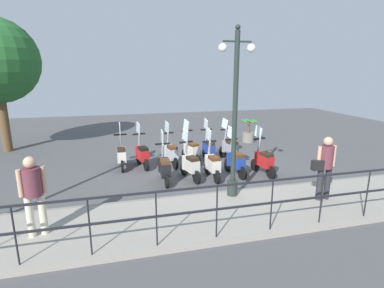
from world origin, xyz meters
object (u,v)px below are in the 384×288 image
at_px(potted_palm, 249,133).
at_px(scooter_far_5, 121,155).
at_px(pedestrian_with_bag, 325,164).
at_px(scooter_near_2, 212,164).
at_px(lamp_post_near, 234,125).
at_px(pedestrian_distant, 33,190).
at_px(scooter_far_4, 142,154).
at_px(scooter_far_1, 208,148).
at_px(scooter_far_0, 230,148).
at_px(scooter_near_0, 263,160).
at_px(scooter_near_3, 190,164).
at_px(scooter_far_2, 191,150).
at_px(scooter_far_3, 171,153).
at_px(scooter_near_1, 235,161).
at_px(scooter_near_4, 164,167).

xyz_separation_m(potted_palm, scooter_far_5, (-2.52, 5.83, 0.04)).
bearing_deg(pedestrian_with_bag, scooter_near_2, 41.62).
xyz_separation_m(lamp_post_near, pedestrian_distant, (-0.87, 4.38, -0.89)).
bearing_deg(scooter_far_4, pedestrian_distant, 137.71).
bearing_deg(scooter_far_4, scooter_far_1, -98.03).
bearing_deg(pedestrian_with_bag, scooter_far_4, 45.98).
relative_size(pedestrian_distant, scooter_far_1, 1.03).
height_order(scooter_near_2, scooter_far_0, same).
xyz_separation_m(lamp_post_near, scooter_far_0, (3.34, -1.22, -1.49)).
height_order(scooter_near_0, scooter_far_0, same).
height_order(scooter_near_0, scooter_far_1, same).
bearing_deg(scooter_near_3, scooter_far_5, 37.68).
distance_m(lamp_post_near, pedestrian_with_bag, 2.38).
height_order(scooter_far_0, scooter_far_2, same).
bearing_deg(pedestrian_distant, scooter_far_3, 123.31).
bearing_deg(lamp_post_near, scooter_far_4, 31.31).
bearing_deg(scooter_near_1, pedestrian_with_bag, -163.86).
distance_m(pedestrian_with_bag, scooter_far_0, 4.27).
relative_size(pedestrian_with_bag, scooter_near_0, 1.03).
bearing_deg(scooter_near_2, scooter_far_4, 47.38).
relative_size(scooter_far_3, scooter_far_4, 1.00).
distance_m(scooter_near_4, scooter_far_4, 1.70).
bearing_deg(potted_palm, pedestrian_distant, 131.79).
height_order(pedestrian_with_bag, scooter_near_4, pedestrian_with_bag).
bearing_deg(scooter_far_1, scooter_near_2, 163.93).
bearing_deg(scooter_near_3, scooter_far_1, -46.51).
bearing_deg(scooter_far_3, potted_palm, -68.19).
height_order(scooter_far_2, scooter_far_5, same).
bearing_deg(scooter_near_0, pedestrian_distant, 102.50).
distance_m(potted_palm, scooter_near_1, 4.76).
relative_size(scooter_near_1, scooter_near_2, 1.00).
relative_size(lamp_post_near, scooter_far_4, 2.68).
xyz_separation_m(pedestrian_with_bag, scooter_near_1, (2.54, 1.26, -0.60)).
distance_m(scooter_near_2, scooter_far_3, 1.86).
bearing_deg(scooter_far_5, scooter_far_2, -88.78).
height_order(scooter_near_3, scooter_near_4, same).
relative_size(pedestrian_with_bag, scooter_far_1, 1.03).
bearing_deg(scooter_far_3, scooter_far_4, 74.07).
xyz_separation_m(scooter_far_0, scooter_far_5, (0.00, 3.90, 0.00)).
bearing_deg(scooter_far_5, scooter_near_4, -145.02).
xyz_separation_m(pedestrian_distant, scooter_far_0, (4.20, -5.60, -0.60)).
bearing_deg(pedestrian_distant, scooter_far_4, 133.07).
bearing_deg(lamp_post_near, scooter_near_1, -24.57).
height_order(lamp_post_near, scooter_near_0, lamp_post_near).
height_order(potted_palm, scooter_near_2, scooter_near_2).
bearing_deg(pedestrian_with_bag, pedestrian_distant, 91.79).
bearing_deg(potted_palm, scooter_near_2, 143.27).
relative_size(lamp_post_near, pedestrian_with_bag, 2.60).
xyz_separation_m(potted_palm, scooter_far_2, (-2.45, 3.39, 0.04)).
bearing_deg(scooter_near_4, scooter_far_4, 17.66).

